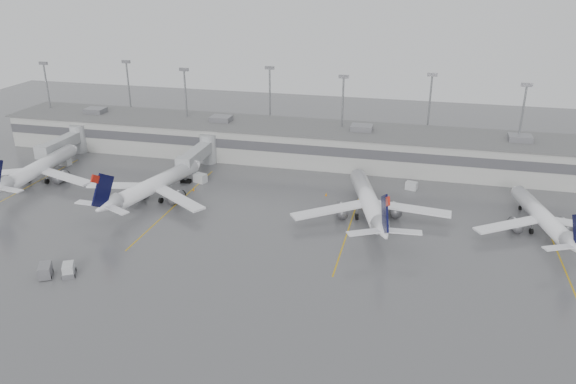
% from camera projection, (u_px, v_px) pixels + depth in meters
% --- Properties ---
extents(ground, '(260.00, 260.00, 0.00)m').
position_uv_depth(ground, '(216.00, 276.00, 86.08)').
color(ground, '#505053').
rests_on(ground, ground).
extents(terminal, '(152.00, 17.00, 9.45)m').
position_uv_depth(terminal, '(299.00, 142.00, 136.66)').
color(terminal, '#A8A8A3').
rests_on(terminal, ground).
extents(light_masts, '(142.40, 8.00, 20.60)m').
position_uv_depth(light_masts, '(305.00, 105.00, 138.90)').
color(light_masts, gray).
rests_on(light_masts, ground).
extents(jet_bridge_left, '(4.00, 17.20, 7.00)m').
position_uv_depth(jet_bridge_left, '(69.00, 142.00, 138.08)').
color(jet_bridge_left, '#9D9FA2').
rests_on(jet_bridge_left, ground).
extents(jet_bridge_right, '(4.00, 17.20, 7.00)m').
position_uv_depth(jet_bridge_right, '(202.00, 152.00, 130.30)').
color(jet_bridge_right, '#9D9FA2').
rests_on(jet_bridge_right, ground).
extents(stand_markings, '(105.25, 40.00, 0.01)m').
position_uv_depth(stand_markings, '(260.00, 213.00, 107.66)').
color(stand_markings, '#C99A0B').
rests_on(stand_markings, ground).
extents(jet_far_left, '(28.58, 32.08, 10.37)m').
position_uv_depth(jet_far_left, '(37.00, 168.00, 121.93)').
color(jet_far_left, white).
rests_on(jet_far_left, ground).
extents(jet_mid_left, '(28.06, 31.82, 10.47)m').
position_uv_depth(jet_mid_left, '(153.00, 185.00, 112.57)').
color(jet_mid_left, white).
rests_on(jet_mid_left, ground).
extents(jet_mid_right, '(28.68, 32.61, 10.82)m').
position_uv_depth(jet_mid_right, '(369.00, 202.00, 104.48)').
color(jet_mid_right, white).
rests_on(jet_mid_right, ground).
extents(jet_far_right, '(25.40, 28.81, 9.47)m').
position_uv_depth(jet_far_right, '(544.00, 218.00, 98.85)').
color(jet_far_right, white).
rests_on(jet_far_right, ground).
extents(baggage_tug, '(3.01, 3.47, 1.91)m').
position_uv_depth(baggage_tug, '(69.00, 271.00, 86.03)').
color(baggage_tug, silver).
rests_on(baggage_tug, ground).
extents(baggage_cart, '(3.02, 3.55, 1.98)m').
position_uv_depth(baggage_cart, '(45.00, 270.00, 85.56)').
color(baggage_cart, slate).
rests_on(baggage_cart, ground).
extents(gse_uld_a, '(2.60, 1.89, 1.72)m').
position_uv_depth(gse_uld_a, '(65.00, 162.00, 133.35)').
color(gse_uld_a, silver).
rests_on(gse_uld_a, ground).
extents(gse_uld_b, '(3.13, 2.57, 1.91)m').
position_uv_depth(gse_uld_b, '(200.00, 178.00, 122.84)').
color(gse_uld_b, silver).
rests_on(gse_uld_b, ground).
extents(gse_uld_c, '(2.68, 2.13, 1.66)m').
position_uv_depth(gse_uld_c, '(411.00, 186.00, 118.92)').
color(gse_uld_c, silver).
rests_on(gse_uld_c, ground).
extents(gse_loader, '(1.94, 3.04, 1.87)m').
position_uv_depth(gse_loader, '(180.00, 162.00, 133.01)').
color(gse_loader, slate).
rests_on(gse_loader, ground).
extents(cone_a, '(0.44, 0.44, 0.69)m').
position_uv_depth(cone_a, '(60.00, 178.00, 124.87)').
color(cone_a, orange).
rests_on(cone_a, ground).
extents(cone_b, '(0.46, 0.46, 0.74)m').
position_uv_depth(cone_b, '(194.00, 189.00, 118.45)').
color(cone_b, orange).
rests_on(cone_b, ground).
extents(cone_c, '(0.42, 0.42, 0.67)m').
position_uv_depth(cone_c, '(326.00, 194.00, 115.82)').
color(cone_c, orange).
rests_on(cone_c, ground).
extents(cone_d, '(0.46, 0.46, 0.73)m').
position_uv_depth(cone_d, '(552.00, 217.00, 105.40)').
color(cone_d, orange).
rests_on(cone_d, ground).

